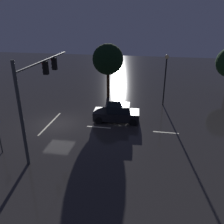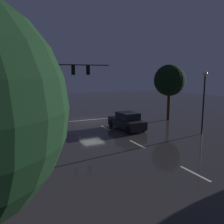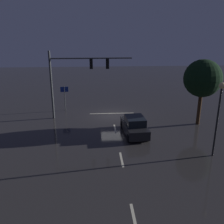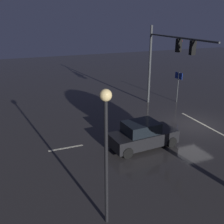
{
  "view_description": "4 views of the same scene",
  "coord_description": "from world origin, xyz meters",
  "views": [
    {
      "loc": [
        18.82,
        8.57,
        9.55
      ],
      "look_at": [
        -0.09,
        5.21,
        1.55
      ],
      "focal_mm": 37.9,
      "sensor_mm": 36.0,
      "label": 1
    },
    {
      "loc": [
        9.18,
        24.84,
        5.34
      ],
      "look_at": [
        -0.06,
        5.37,
        1.82
      ],
      "focal_mm": 37.3,
      "sensor_mm": 36.0,
      "label": 2
    },
    {
      "loc": [
        1.79,
        26.04,
        8.94
      ],
      "look_at": [
        0.44,
        6.18,
        2.42
      ],
      "focal_mm": 39.74,
      "sensor_mm": 36.0,
      "label": 3
    },
    {
      "loc": [
        -14.99,
        12.9,
        7.93
      ],
      "look_at": [
        0.59,
        6.59,
        1.76
      ],
      "focal_mm": 42.55,
      "sensor_mm": 36.0,
      "label": 4
    }
  ],
  "objects": [
    {
      "name": "tree_left_near",
      "position": [
        -8.43,
        3.24,
        4.62
      ],
      "size": [
        3.62,
        3.62,
        6.46
      ],
      "color": "#382314",
      "rests_on": "ground_plane"
    },
    {
      "name": "lane_dash_near",
      "position": [
        0.0,
        16.0,
        0.0
      ],
      "size": [
        0.16,
        2.2,
        0.01
      ],
      "primitive_type": "cube",
      "rotation": [
        0.0,
        0.0,
        1.57
      ],
      "color": "beige",
      "rests_on": "ground_plane"
    },
    {
      "name": "route_sign",
      "position": [
        5.38,
        -2.11,
        2.1
      ],
      "size": [
        0.9,
        0.19,
        2.91
      ],
      "color": "#383A3D",
      "rests_on": "ground_plane"
    },
    {
      "name": "stop_bar",
      "position": [
        0.0,
        -0.7,
        0.0
      ],
      "size": [
        5.0,
        0.16,
        0.01
      ],
      "primitive_type": "cube",
      "color": "beige",
      "rests_on": "ground_plane"
    },
    {
      "name": "traffic_signal_assembly",
      "position": [
        3.71,
        0.49,
        4.91
      ],
      "size": [
        8.41,
        0.47,
        7.1
      ],
      "color": "#383A3D",
      "rests_on": "ground_plane"
    },
    {
      "name": "lane_dash_mid",
      "position": [
        0.0,
        10.0,
        0.0
      ],
      "size": [
        0.16,
        2.2,
        0.01
      ],
      "primitive_type": "cube",
      "rotation": [
        0.0,
        0.0,
        1.57
      ],
      "color": "beige",
      "rests_on": "ground_plane"
    },
    {
      "name": "car_approaching",
      "position": [
        -1.64,
        5.41,
        0.8
      ],
      "size": [
        2.17,
        4.47,
        1.7
      ],
      "color": "black",
      "rests_on": "ground_plane"
    },
    {
      "name": "street_lamp_left_kerb",
      "position": [
        -6.91,
        9.86,
        3.86
      ],
      "size": [
        0.44,
        0.44,
        5.59
      ],
      "color": "black",
      "rests_on": "ground_plane"
    },
    {
      "name": "lane_dash_far",
      "position": [
        0.0,
        4.0,
        0.0
      ],
      "size": [
        0.16,
        2.2,
        0.01
      ],
      "primitive_type": "cube",
      "rotation": [
        0.0,
        0.0,
        1.57
      ],
      "color": "beige",
      "rests_on": "ground_plane"
    },
    {
      "name": "ground_plane",
      "position": [
        0.0,
        0.0,
        0.0
      ],
      "size": [
        80.0,
        80.0,
        0.0
      ],
      "primitive_type": "plane",
      "color": "#2D2B2B"
    }
  ]
}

